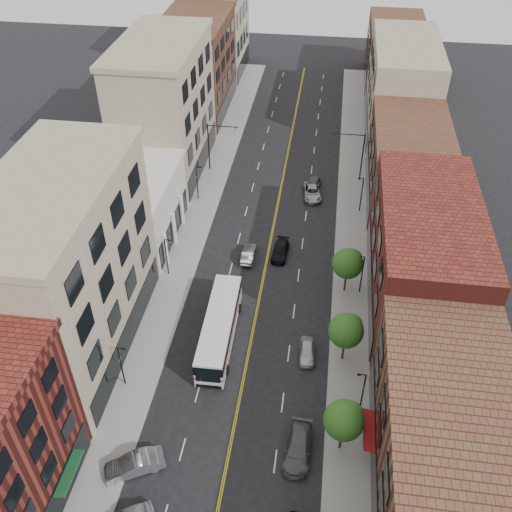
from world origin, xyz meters
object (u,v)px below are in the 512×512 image
at_px(car_lane_c, 313,185).
at_px(car_parked_far, 307,351).
at_px(car_angle_b, 134,464).
at_px(car_parked_mid, 298,448).
at_px(car_lane_behind, 249,254).
at_px(car_lane_b, 312,192).
at_px(city_bus, 219,327).
at_px(car_lane_a, 280,251).

bearing_deg(car_lane_c, car_parked_far, -80.80).
distance_m(car_angle_b, car_parked_mid, 13.63).
relative_size(car_lane_behind, car_lane_b, 0.82).
distance_m(car_parked_far, car_lane_c, 30.81).
bearing_deg(city_bus, car_lane_b, 73.56).
xyz_separation_m(city_bus, car_lane_b, (7.63, 28.04, -1.20)).
relative_size(city_bus, car_lane_a, 2.89).
relative_size(car_parked_mid, car_lane_a, 1.19).
distance_m(car_angle_b, car_lane_c, 46.61).
bearing_deg(car_parked_far, car_lane_b, 88.51).
height_order(car_lane_behind, car_lane_a, car_lane_behind).
xyz_separation_m(car_lane_b, car_lane_c, (0.01, 1.83, 0.07)).
relative_size(city_bus, car_lane_b, 2.54).
height_order(car_angle_b, car_lane_a, car_angle_b).
distance_m(car_parked_far, car_lane_a, 16.04).
relative_size(car_lane_a, car_lane_b, 0.88).
bearing_deg(city_bus, car_lane_behind, 84.84).
xyz_separation_m(car_parked_mid, car_parked_far, (0.00, 10.89, -0.13)).
relative_size(car_parked_mid, car_lane_behind, 1.28).
bearing_deg(car_lane_behind, car_parked_mid, 107.56).
height_order(car_lane_behind, car_lane_c, car_lane_c).
xyz_separation_m(car_angle_b, car_lane_a, (8.90, 29.74, -0.16)).
distance_m(car_angle_b, car_lane_behind, 29.10).
bearing_deg(city_bus, car_angle_b, -106.85).
distance_m(car_parked_far, car_lane_b, 28.98).
relative_size(car_parked_far, car_lane_b, 0.75).
height_order(car_parked_far, car_lane_b, car_lane_b).
distance_m(city_bus, car_parked_mid, 14.85).
bearing_deg(car_parked_mid, car_lane_a, 102.38).
bearing_deg(car_lane_behind, city_bus, 85.98).
distance_m(car_parked_mid, car_lane_a, 26.69).
bearing_deg(car_parked_mid, car_lane_behind, 110.75).
relative_size(car_angle_b, car_lane_c, 1.08).
bearing_deg(car_lane_c, car_lane_b, -83.56).
bearing_deg(car_lane_b, car_parked_mid, -95.88).
bearing_deg(car_parked_far, car_angle_b, -136.84).
bearing_deg(car_lane_behind, car_lane_a, -163.52).
relative_size(car_lane_a, car_lane_c, 0.98).
distance_m(car_lane_behind, car_lane_b, 16.07).
xyz_separation_m(car_lane_behind, car_lane_b, (6.70, 14.60, 0.02)).
height_order(car_angle_b, car_parked_far, car_angle_b).
height_order(car_lane_b, car_lane_c, car_lane_c).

